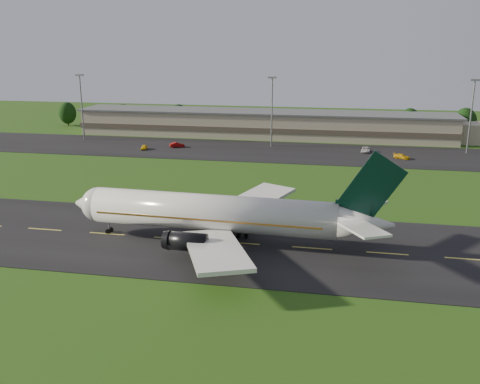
% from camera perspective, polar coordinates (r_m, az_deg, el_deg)
% --- Properties ---
extents(ground, '(360.00, 360.00, 0.00)m').
position_cam_1_polar(ground, '(85.46, -7.25, -4.98)').
color(ground, '#214310').
rests_on(ground, ground).
extents(taxiway, '(220.00, 30.00, 0.10)m').
position_cam_1_polar(taxiway, '(85.44, -7.25, -4.95)').
color(taxiway, black).
rests_on(taxiway, ground).
extents(apron, '(260.00, 30.00, 0.10)m').
position_cam_1_polar(apron, '(152.96, 1.09, 4.44)').
color(apron, black).
rests_on(apron, ground).
extents(airliner, '(51.29, 42.16, 15.57)m').
position_cam_1_polar(airliner, '(81.93, -2.37, -2.33)').
color(airliner, white).
rests_on(airliner, ground).
extents(terminal, '(145.00, 16.00, 8.40)m').
position_cam_1_polar(terminal, '(174.99, 4.55, 7.14)').
color(terminal, tan).
rests_on(terminal, ground).
extents(light_mast_west, '(2.40, 1.20, 20.35)m').
position_cam_1_polar(light_mast_west, '(176.24, -16.57, 9.47)').
color(light_mast_west, gray).
rests_on(light_mast_west, ground).
extents(light_mast_centre, '(2.40, 1.20, 20.35)m').
position_cam_1_polar(light_mast_centre, '(158.10, 3.43, 9.44)').
color(light_mast_centre, gray).
rests_on(light_mast_centre, ground).
extents(light_mast_east, '(2.40, 1.20, 20.35)m').
position_cam_1_polar(light_mast_east, '(160.49, 23.50, 8.27)').
color(light_mast_east, gray).
rests_on(light_mast_east, ground).
extents(tree_line, '(193.22, 8.80, 9.81)m').
position_cam_1_polar(tree_line, '(183.62, 14.03, 7.41)').
color(tree_line, black).
rests_on(tree_line, ground).
extents(service_vehicle_a, '(2.17, 3.96, 1.28)m').
position_cam_1_polar(service_vehicle_a, '(156.72, -10.20, 4.72)').
color(service_vehicle_a, yellow).
rests_on(service_vehicle_a, apron).
extents(service_vehicle_b, '(4.54, 3.23, 1.42)m').
position_cam_1_polar(service_vehicle_b, '(158.56, -6.73, 5.02)').
color(service_vehicle_b, maroon).
rests_on(service_vehicle_b, apron).
extents(service_vehicle_c, '(2.95, 5.37, 1.43)m').
position_cam_1_polar(service_vehicle_c, '(154.49, 13.28, 4.42)').
color(service_vehicle_c, silver).
rests_on(service_vehicle_c, apron).
extents(service_vehicle_d, '(4.67, 3.69, 1.27)m').
position_cam_1_polar(service_vehicle_d, '(148.20, 16.89, 3.66)').
color(service_vehicle_d, '#E3A90D').
rests_on(service_vehicle_d, apron).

